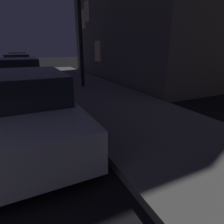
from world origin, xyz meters
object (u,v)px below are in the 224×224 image
(car_blue, at_px, (19,64))
(car_silver, at_px, (25,108))
(car_yellow_cab, at_px, (18,59))
(car_white, at_px, (20,75))

(car_blue, bearing_deg, car_silver, -89.99)
(car_blue, bearing_deg, car_yellow_cab, 89.99)
(car_blue, height_order, car_yellow_cab, same)
(car_silver, xyz_separation_m, car_white, (0.00, 5.57, -0.00))
(car_silver, bearing_deg, car_white, 90.00)
(car_white, distance_m, car_yellow_cab, 13.10)
(car_silver, height_order, car_yellow_cab, same)
(car_white, bearing_deg, car_yellow_cab, 90.00)
(car_silver, distance_m, car_white, 5.57)
(car_white, height_order, car_blue, same)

